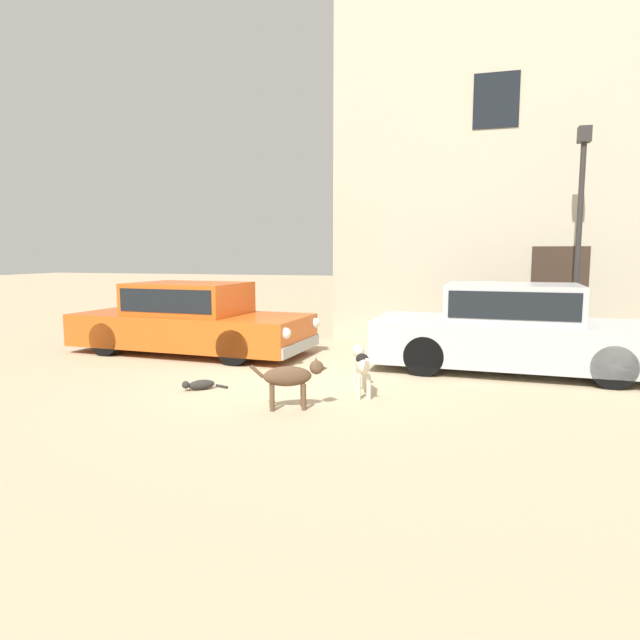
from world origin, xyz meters
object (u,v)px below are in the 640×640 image
parked_sedan_second (513,329)px  stray_dog_tan (292,377)px  stray_cat (200,385)px  stray_dog_spotted (361,363)px  parked_sedan_nearest (191,318)px  street_lamp (580,214)px

parked_sedan_second → stray_dog_tan: bearing=-129.7°
stray_cat → parked_sedan_second: bearing=167.8°
stray_dog_spotted → stray_cat: size_ratio=1.76×
stray_dog_spotted → stray_dog_tan: stray_dog_spotted is taller
parked_sedan_second → stray_cat: size_ratio=8.41×
parked_sedan_nearest → stray_dog_tan: (3.19, -3.19, -0.28)m
stray_dog_tan → street_lamp: size_ratio=0.22×
street_lamp → parked_sedan_nearest: bearing=-168.2°
parked_sedan_nearest → stray_cat: parked_sedan_nearest is taller
stray_dog_tan → stray_cat: bearing=138.1°
stray_dog_tan → street_lamp: (3.98, 4.69, 2.26)m
stray_cat → street_lamp: street_lamp is taller
stray_cat → street_lamp: bearing=174.3°
parked_sedan_second → stray_dog_tan: 4.18m
parked_sedan_nearest → stray_cat: size_ratio=8.64×
parked_sedan_second → stray_dog_tan: size_ratio=5.09×
parked_sedan_second → stray_dog_spotted: parked_sedan_second is taller
street_lamp → parked_sedan_second: bearing=-126.4°
parked_sedan_nearest → stray_dog_spotted: size_ratio=4.90×
stray_dog_spotted → stray_cat: stray_dog_spotted is taller
parked_sedan_nearest → stray_dog_spotted: bearing=-26.8°
parked_sedan_nearest → street_lamp: 7.59m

